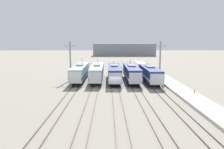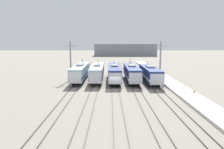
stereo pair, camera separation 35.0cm
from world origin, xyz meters
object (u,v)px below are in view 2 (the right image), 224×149
(locomotive_center_right, at_px, (132,73))
(traffic_cone, at_px, (194,91))
(locomotive_center_left, at_px, (97,72))
(locomotive_far_right, at_px, (150,74))
(catenary_tower_right, at_px, (160,60))
(locomotive_center, at_px, (114,73))
(catenary_tower_left, at_px, (71,60))
(locomotive_far_left, at_px, (80,72))

(locomotive_center_right, distance_m, traffic_cone, 16.78)
(locomotive_center_left, distance_m, locomotive_far_right, 13.09)
(locomotive_center_right, relative_size, catenary_tower_right, 1.69)
(locomotive_center, bearing_deg, catenary_tower_left, 170.02)
(catenary_tower_left, relative_size, traffic_cone, 17.07)
(locomotive_far_left, bearing_deg, locomotive_center_left, -0.36)
(locomotive_center_left, xyz_separation_m, catenary_tower_right, (15.84, 0.36, 2.96))
(locomotive_center, distance_m, traffic_cone, 19.82)
(locomotive_center_right, xyz_separation_m, catenary_tower_right, (7.35, 2.16, 2.95))
(locomotive_far_left, distance_m, locomotive_center, 8.64)
(locomotive_far_left, distance_m, catenary_tower_right, 20.31)
(locomotive_center_right, bearing_deg, catenary_tower_left, 171.87)
(catenary_tower_left, distance_m, catenary_tower_right, 22.50)
(catenary_tower_left, bearing_deg, locomotive_center_left, -3.11)
(locomotive_center_right, bearing_deg, locomotive_far_left, 171.84)
(catenary_tower_left, height_order, traffic_cone, catenary_tower_left)
(locomotive_center, height_order, catenary_tower_left, catenary_tower_left)
(locomotive_far_left, bearing_deg, catenary_tower_left, 172.07)
(locomotive_far_left, xyz_separation_m, locomotive_center_right, (12.74, -1.83, -0.01))
(locomotive_center_right, relative_size, traffic_cone, 28.79)
(catenary_tower_right, relative_size, traffic_cone, 17.07)
(locomotive_center_left, bearing_deg, catenary_tower_left, 176.89)
(locomotive_center_right, distance_m, catenary_tower_left, 15.58)
(locomotive_center, xyz_separation_m, locomotive_far_right, (8.50, -1.42, -0.06))
(locomotive_far_right, height_order, traffic_cone, locomotive_far_right)
(traffic_cone, bearing_deg, locomotive_far_right, 116.02)
(locomotive_center_left, bearing_deg, locomotive_center_right, -11.97)
(locomotive_far_left, xyz_separation_m, traffic_cone, (22.91, -15.11, -1.42))
(locomotive_far_left, distance_m, locomotive_far_right, 17.26)
(locomotive_center_left, distance_m, catenary_tower_right, 16.12)
(locomotive_center_left, xyz_separation_m, traffic_cone, (18.66, -15.09, -1.39))
(traffic_cone, bearing_deg, locomotive_center, 136.81)
(locomotive_center, height_order, traffic_cone, locomotive_center)
(locomotive_center, relative_size, catenary_tower_left, 1.77)
(locomotive_center_left, bearing_deg, locomotive_center, -20.13)
(catenary_tower_left, height_order, catenary_tower_right, same)
(catenary_tower_right, height_order, traffic_cone, catenary_tower_right)
(locomotive_center, bearing_deg, locomotive_center_left, 159.87)
(locomotive_center, relative_size, catenary_tower_right, 1.77)
(locomotive_center_right, relative_size, locomotive_far_right, 1.01)
(traffic_cone, bearing_deg, catenary_tower_left, 148.60)
(locomotive_center_left, relative_size, locomotive_far_right, 1.16)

